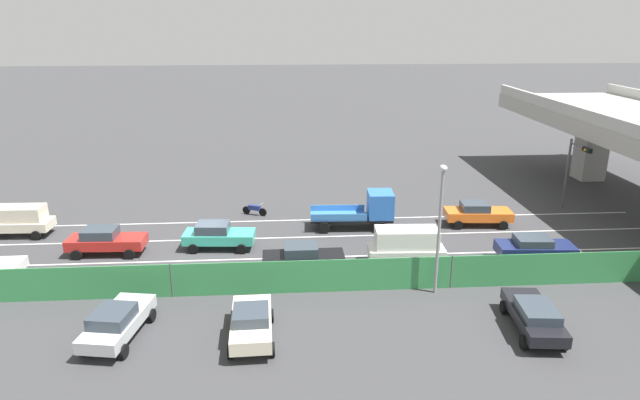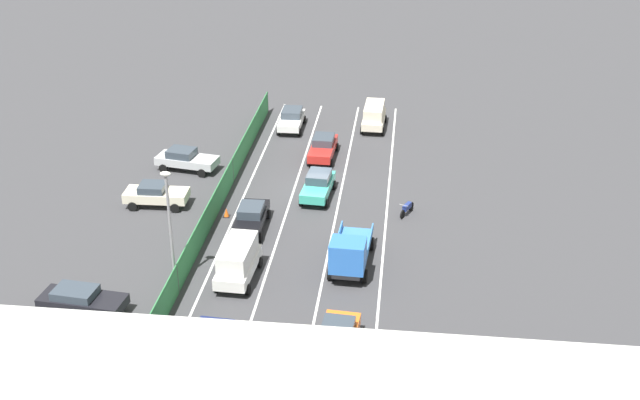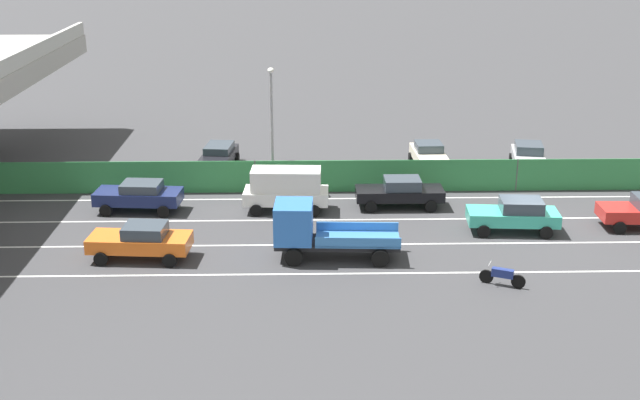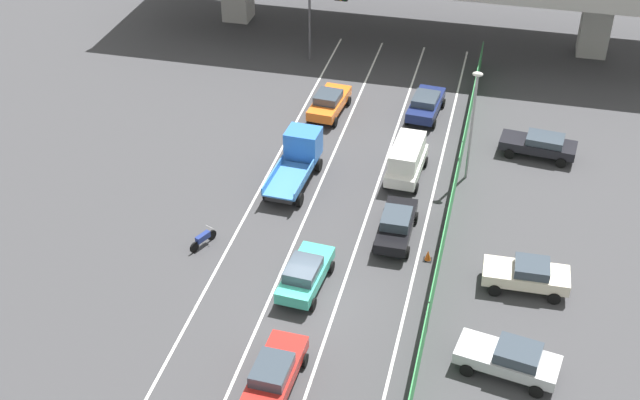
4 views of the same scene
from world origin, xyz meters
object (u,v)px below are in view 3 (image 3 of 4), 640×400
Objects in this scene: car_van_white at (286,188)px; street_lamp at (272,117)px; traffic_cone at (423,190)px; car_taxi_teal at (515,214)px; flatbed_truck_blue at (313,230)px; car_taxi_orange at (141,240)px; car_sedan_navy at (139,195)px; parked_sedan_cream at (429,155)px; car_sedan_black at (400,191)px; parked_wagon_silver at (529,156)px; parked_sedan_dark at (218,156)px; motorcycle at (502,276)px.

car_van_white is 0.64× the size of street_lamp.
car_taxi_teal is at bearing -147.05° from traffic_cone.
car_taxi_orange is at bearing 89.93° from flatbed_truck_blue.
car_sedan_navy is 1.07× the size of parked_sedan_cream.
car_sedan_black is 7.53m from parked_sedan_cream.
parked_wagon_silver reaches higher than traffic_cone.
parked_sedan_cream reaches higher than car_sedan_navy.
parked_wagon_silver is (13.31, -13.46, -0.44)m from flatbed_truck_blue.
parked_wagon_silver is at bearing -58.03° from car_taxi_orange.
parked_sedan_dark is (7.28, 10.46, -0.03)m from car_sedan_black.
parked_wagon_silver reaches higher than motorcycle.
parked_sedan_dark is at bearing -24.31° from car_sedan_navy.
car_taxi_orange is at bearing 171.32° from parked_sedan_dark.
car_taxi_teal is (-3.32, -11.37, -0.36)m from car_van_white.
car_sedan_black is at bearing 141.88° from traffic_cone.
flatbed_truck_blue is (-6.73, 4.76, 0.45)m from car_sedan_black.
car_sedan_navy is 8.47m from street_lamp.
car_taxi_teal is 7.30× the size of traffic_cone.
motorcycle is (-6.20, 2.05, -0.47)m from car_taxi_teal.
motorcycle is 17.42m from parked_wagon_silver.
car_sedan_navy is 0.80× the size of flatbed_truck_blue.
car_sedan_navy is 0.66× the size of street_lamp.
traffic_cone is (-5.09, 1.06, -0.60)m from parked_sedan_cream.
flatbed_truck_blue is at bearing 106.60° from car_taxi_teal.
parked_wagon_silver is 1.00× the size of parked_sedan_dark.
car_taxi_orange is at bearing 121.56° from traffic_cone.
motorcycle is 0.38× the size of parked_wagon_silver.
car_taxi_orange reaches higher than parked_wagon_silver.
car_taxi_orange is 18.10m from car_taxi_teal.
flatbed_truck_blue reaches higher than car_taxi_teal.
car_taxi_teal reaches higher than parked_sedan_dark.
car_sedan_navy is 23.64m from parked_wagon_silver.
car_sedan_black reaches higher than parked_sedan_cream.
parked_sedan_cream is (7.40, -16.51, -0.01)m from car_sedan_navy.
car_sedan_navy is at bearing 98.50° from traffic_cone.
car_sedan_black is at bearing 159.74° from parked_sedan_cream.
car_sedan_navy is (6.38, 1.30, -0.00)m from car_taxi_orange.
parked_sedan_cream reaches higher than parked_sedan_dark.
motorcycle is at bearing -119.31° from car_sedan_navy.
street_lamp is (9.84, -5.66, 3.37)m from car_taxi_orange.
car_taxi_teal is at bearing -18.26° from motorcycle.
car_taxi_teal is 6.55m from motorcycle.
traffic_cone is at bearing -38.12° from car_sedan_black.
car_taxi_teal is at bearing -100.08° from car_sedan_navy.
car_van_white reaches higher than car_sedan_navy.
car_taxi_orange is 25.11m from parked_wagon_silver.
car_taxi_orange is 1.02× the size of car_sedan_navy.
parked_sedan_cream is (13.79, -7.36, -0.45)m from flatbed_truck_blue.
parked_sedan_dark is at bearing 40.32° from street_lamp.
car_taxi_orange is (-6.72, 12.60, 0.02)m from car_sedan_black.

